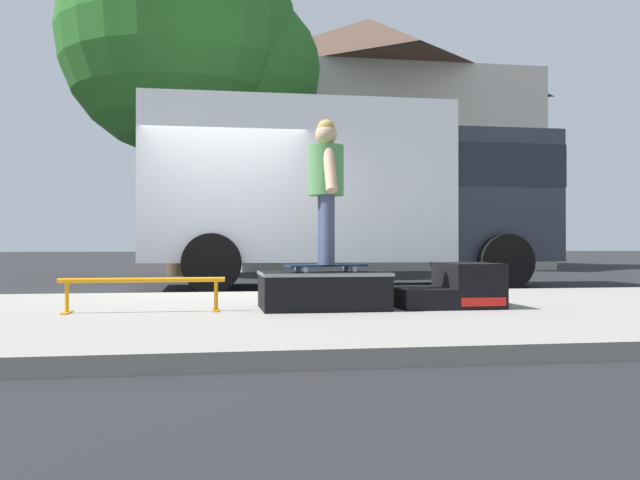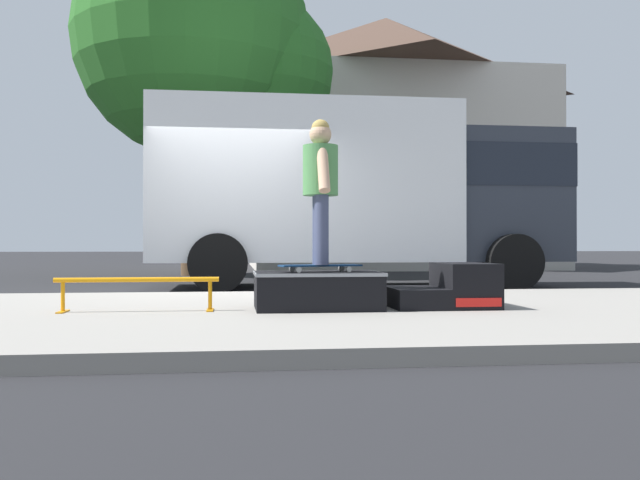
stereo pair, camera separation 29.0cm
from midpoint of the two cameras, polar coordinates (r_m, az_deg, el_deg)
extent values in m
plane|color=black|center=(9.42, -6.60, -4.81)|extent=(140.00, 140.00, 0.00)
cube|color=gray|center=(6.42, -6.29, -6.32)|extent=(50.00, 5.00, 0.12)
cube|color=black|center=(6.45, 1.04, -4.22)|extent=(1.16, 0.80, 0.35)
cube|color=gray|center=(6.44, 1.04, -2.81)|extent=(1.18, 0.82, 0.03)
cube|color=black|center=(6.66, 9.20, -4.76)|extent=(0.49, 0.76, 0.19)
cube|color=black|center=(6.80, 13.17, -3.68)|extent=(0.49, 0.76, 0.43)
cube|color=red|center=(6.45, 14.37, -5.06)|extent=(0.43, 0.01, 0.08)
cylinder|color=orange|center=(6.37, -13.72, -3.23)|extent=(1.46, 0.04, 0.04)
cylinder|color=orange|center=(6.48, -19.45, -4.44)|extent=(0.04, 0.04, 0.29)
cube|color=orange|center=(6.49, -19.45, -5.65)|extent=(0.06, 0.28, 0.01)
cylinder|color=orange|center=(6.34, -7.85, -4.55)|extent=(0.04, 0.04, 0.29)
cube|color=orange|center=(6.35, -7.85, -5.79)|extent=(0.06, 0.28, 0.01)
cube|color=navy|center=(6.42, 1.33, -2.14)|extent=(0.81, 0.38, 0.02)
cylinder|color=silver|center=(6.60, 3.04, -2.39)|extent=(0.06, 0.04, 0.05)
cylinder|color=silver|center=(6.44, 3.69, -2.44)|extent=(0.06, 0.04, 0.05)
cylinder|color=silver|center=(6.42, -1.04, -2.45)|extent=(0.06, 0.04, 0.05)
cylinder|color=silver|center=(6.25, -0.48, -2.50)|extent=(0.06, 0.04, 0.05)
cylinder|color=#3F4766|center=(6.50, 1.22, 0.82)|extent=(0.13, 0.13, 0.65)
cylinder|color=#3F4766|center=(6.34, 1.44, 0.85)|extent=(0.13, 0.13, 0.65)
cylinder|color=#4C8C4C|center=(6.46, 1.33, 5.81)|extent=(0.33, 0.33, 0.47)
cylinder|color=tan|center=(6.66, 1.06, 5.51)|extent=(0.10, 0.29, 0.45)
cylinder|color=tan|center=(6.25, 1.61, 5.90)|extent=(0.10, 0.29, 0.45)
sphere|color=tan|center=(6.50, 1.33, 8.79)|extent=(0.21, 0.21, 0.21)
sphere|color=tan|center=(6.51, 1.33, 9.28)|extent=(0.17, 0.17, 0.17)
cube|color=white|center=(11.71, -0.80, 4.61)|extent=(5.00, 2.35, 2.60)
cube|color=#282D38|center=(12.55, 15.08, 3.37)|extent=(1.90, 2.16, 2.20)
cube|color=black|center=(12.60, 15.07, 5.57)|extent=(1.92, 2.19, 0.70)
cylinder|color=black|center=(13.57, 12.60, -1.56)|extent=(0.90, 0.28, 0.90)
cylinder|color=black|center=(11.39, 16.62, -1.77)|extent=(0.90, 0.28, 0.90)
cylinder|color=black|center=(12.77, -7.64, -1.64)|extent=(0.90, 0.28, 0.90)
cylinder|color=black|center=(10.42, -7.73, -1.91)|extent=(0.90, 0.28, 0.90)
cylinder|color=brown|center=(16.56, -10.06, 3.65)|extent=(0.56, 0.56, 3.79)
sphere|color=#286623|center=(17.23, -10.04, 16.09)|extent=(5.61, 5.61, 5.61)
sphere|color=#286623|center=(17.04, -4.70, 13.83)|extent=(3.65, 3.65, 3.65)
cube|color=beige|center=(23.23, 5.90, 5.20)|extent=(9.00, 7.50, 6.00)
cube|color=#B2ADA3|center=(19.26, 8.61, 1.59)|extent=(9.00, 0.50, 2.80)
pyramid|color=#473328|center=(24.01, 5.89, 15.22)|extent=(9.54, 7.95, 2.40)
camera|label=1|loc=(0.14, -88.94, -0.01)|focal=38.40mm
camera|label=2|loc=(0.14, 91.06, 0.01)|focal=38.40mm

